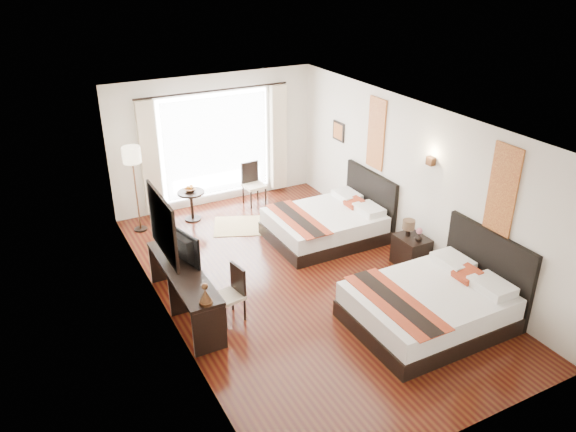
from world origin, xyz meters
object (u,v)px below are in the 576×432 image
floor_lamp (132,160)px  side_table (192,206)px  bed_far (329,223)px  console_desk (185,291)px  fruit_bowl (190,190)px  television (177,247)px  table_lamp (409,226)px  bed_near (433,304)px  vase (418,240)px  window_chair (254,192)px  nightstand (411,251)px  desk_chair (230,304)px

floor_lamp → side_table: bearing=-1.7°
bed_far → console_desk: bearing=-161.3°
fruit_bowl → television: bearing=-111.9°
table_lamp → floor_lamp: 5.25m
bed_near → vase: bearing=59.0°
bed_near → bed_far: (0.07, 3.07, -0.02)m
bed_near → vase: 1.58m
table_lamp → television: 3.98m
fruit_bowl → window_chair: window_chair is taller
floor_lamp → nightstand: bearing=-42.9°
bed_far → desk_chair: bed_far is taller
vase → fruit_bowl: (-2.80, 3.74, 0.09)m
table_lamp → nightstand: bearing=-76.0°
console_desk → side_table: size_ratio=3.52×
desk_chair → floor_lamp: (-0.45, 3.59, 1.21)m
desk_chair → floor_lamp: size_ratio=0.49×
television → bed_near: bearing=-140.7°
bed_near → console_desk: (-3.17, 1.97, 0.05)m
fruit_bowl → side_table: bearing=-75.6°
console_desk → floor_lamp: 3.30m
vase → console_desk: (-3.97, 0.63, -0.19)m
bed_far → floor_lamp: floor_lamp is taller
table_lamp → side_table: (-2.77, 3.47, -0.42)m
vase → window_chair: 4.09m
bed_near → vase: (0.80, 1.34, 0.24)m
bed_near → nightstand: bed_near is taller
nightstand → vase: size_ratio=4.34×
table_lamp → side_table: bearing=128.6°
floor_lamp → window_chair: (2.54, 0.11, -1.19)m
bed_near → television: bearing=144.6°
television → window_chair: bearing=-56.7°
table_lamp → fruit_bowl: size_ratio=1.46×
desk_chair → side_table: (0.63, 3.56, 0.05)m
console_desk → fruit_bowl: 3.33m
fruit_bowl → desk_chair: bearing=-99.8°
bed_near → console_desk: size_ratio=1.03×
fruit_bowl → vase: bearing=-53.2°
vase → window_chair: window_chair is taller
bed_far → window_chair: bearing=105.8°
floor_lamp → desk_chair: bearing=-82.8°
bed_far → vase: 1.89m
table_lamp → console_desk: size_ratio=0.16×
fruit_bowl → bed_far: bearing=-44.2°
desk_chair → fruit_bowl: 3.66m
nightstand → side_table: side_table is taller
vase → television: (-3.95, 0.89, 0.44)m
fruit_bowl → table_lamp: bearing=-51.5°
window_chair → fruit_bowl: bearing=-89.4°
nightstand → fruit_bowl: fruit_bowl is taller
window_chair → bed_far: bearing=11.9°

